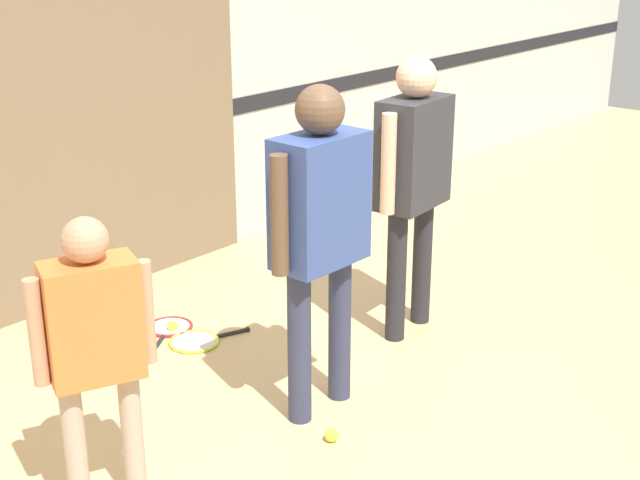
{
  "coord_description": "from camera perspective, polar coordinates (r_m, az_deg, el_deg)",
  "views": [
    {
      "loc": [
        -3.17,
        -2.42,
        2.33
      ],
      "look_at": [
        -0.19,
        0.15,
        0.9
      ],
      "focal_mm": 50.0,
      "sensor_mm": 36.0,
      "label": 1
    }
  ],
  "objects": [
    {
      "name": "ground_plane",
      "position": [
        4.61,
        2.98,
        -10.33
      ],
      "size": [
        16.0,
        16.0,
        0.0
      ],
      "primitive_type": "plane",
      "color": "tan"
    },
    {
      "name": "wall_back",
      "position": [
        5.71,
        -15.46,
        11.94
      ],
      "size": [
        16.0,
        0.07,
        3.2
      ],
      "color": "beige",
      "rests_on": "ground_plane"
    },
    {
      "name": "tennis_ball_near_instructor",
      "position": [
        4.28,
        0.75,
        -12.38
      ],
      "size": [
        0.07,
        0.07,
        0.07
      ],
      "primitive_type": "sphere",
      "color": "#CCE038",
      "rests_on": "ground_plane"
    },
    {
      "name": "tennis_ball_by_spare_racket",
      "position": [
        5.4,
        -9.41,
        -5.46
      ],
      "size": [
        0.07,
        0.07,
        0.07
      ],
      "primitive_type": "sphere",
      "color": "#CCE038",
      "rests_on": "ground_plane"
    },
    {
      "name": "person_student_left",
      "position": [
        3.59,
        -14.26,
        -5.98
      ],
      "size": [
        0.45,
        0.32,
        1.28
      ],
      "rotation": [
        0.0,
        0.0,
        -0.4
      ],
      "color": "tan",
      "rests_on": "ground_plane"
    },
    {
      "name": "person_instructor",
      "position": [
        4.15,
        -0.0,
        1.45
      ],
      "size": [
        0.62,
        0.26,
        1.63
      ],
      "rotation": [
        0.0,
        0.0,
        -0.01
      ],
      "color": "#2D334C",
      "rests_on": "ground_plane"
    },
    {
      "name": "racket_spare_on_floor",
      "position": [
        5.43,
        -9.65,
        -5.57
      ],
      "size": [
        0.48,
        0.38,
        0.03
      ],
      "rotation": [
        0.0,
        0.0,
        3.71
      ],
      "color": "red",
      "rests_on": "ground_plane"
    },
    {
      "name": "wall_panel",
      "position": [
        5.73,
        -14.85,
        7.55
      ],
      "size": [
        2.48,
        0.05,
        2.32
      ],
      "color": "#756047",
      "rests_on": "ground_plane"
    },
    {
      "name": "person_student_right",
      "position": [
        5.04,
        5.99,
        4.66
      ],
      "size": [
        0.61,
        0.29,
        1.62
      ],
      "rotation": [
        0.0,
        0.0,
        -3.06
      ],
      "color": "#232328",
      "rests_on": "ground_plane"
    },
    {
      "name": "racket_second_spare",
      "position": [
        5.25,
        -7.88,
        -6.42
      ],
      "size": [
        0.52,
        0.38,
        0.03
      ],
      "rotation": [
        0.0,
        0.0,
        5.91
      ],
      "color": "#C6D838",
      "rests_on": "ground_plane"
    }
  ]
}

